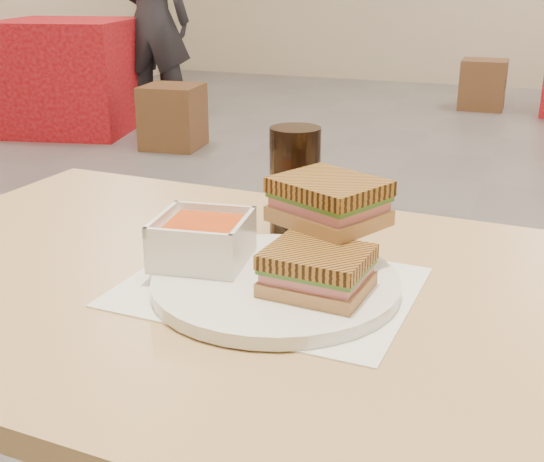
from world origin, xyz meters
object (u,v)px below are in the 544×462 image
at_px(panini_lower, 317,271).
at_px(bg_chair_0r, 173,117).
at_px(plate, 276,283).
at_px(patron_a, 152,20).
at_px(bg_table_0, 70,76).
at_px(bg_chair_0l, 92,103).
at_px(bg_chair_2l, 483,84).
at_px(cola_glass, 295,181).
at_px(soup_bowl, 203,242).
at_px(main_table, 286,371).

height_order(panini_lower, bg_chair_0r, panini_lower).
xyz_separation_m(plate, patron_a, (-2.58, 4.07, 0.02)).
bearing_deg(bg_table_0, plate, -50.05).
distance_m(bg_chair_0l, bg_chair_2l, 3.28).
height_order(cola_glass, bg_table_0, cola_glass).
relative_size(bg_chair_0r, bg_chair_2l, 0.99).
distance_m(soup_bowl, bg_table_0, 4.68).
xyz_separation_m(main_table, bg_chair_0r, (-2.07, 3.39, -0.43)).
bearing_deg(soup_bowl, bg_chair_0l, 127.43).
relative_size(bg_chair_2l, patron_a, 0.27).
xyz_separation_m(bg_chair_2l, patron_a, (-2.29, -1.58, 0.57)).
height_order(main_table, plate, plate).
relative_size(panini_lower, bg_chair_0r, 0.29).
bearing_deg(main_table, panini_lower, -30.00).
xyz_separation_m(main_table, patron_a, (-2.59, 4.06, 0.14)).
distance_m(cola_glass, bg_table_0, 4.57).
bearing_deg(panini_lower, soup_bowl, 168.51).
bearing_deg(bg_chair_0r, bg_table_0, 166.70).
bearing_deg(bg_table_0, soup_bowl, -50.91).
relative_size(soup_bowl, patron_a, 0.08).
distance_m(main_table, cola_glass, 0.28).
height_order(plate, soup_bowl, soup_bowl).
bearing_deg(cola_glass, panini_lower, -64.12).
bearing_deg(main_table, bg_chair_2l, 93.00).
bearing_deg(bg_chair_0l, bg_chair_0r, -11.86).
height_order(soup_bowl, bg_chair_0r, soup_bowl).
xyz_separation_m(main_table, bg_chair_2l, (-0.30, 5.64, -0.43)).
height_order(soup_bowl, panini_lower, soup_bowl).
distance_m(soup_bowl, patron_a, 4.75).
bearing_deg(bg_table_0, panini_lower, -49.66).
distance_m(plate, bg_table_0, 4.75).
bearing_deg(cola_glass, plate, -76.39).
bearing_deg(patron_a, bg_chair_0r, -52.28).
xyz_separation_m(main_table, plate, (-0.01, -0.01, 0.12)).
height_order(bg_chair_0r, bg_chair_2l, bg_chair_2l).
bearing_deg(bg_chair_0l, bg_chair_2l, 39.59).
distance_m(soup_bowl, bg_chair_0r, 3.95).
xyz_separation_m(main_table, soup_bowl, (-0.11, 0.01, 0.16)).
relative_size(bg_table_0, bg_chair_0l, 2.43).
xyz_separation_m(panini_lower, cola_glass, (-0.11, 0.22, 0.04)).
bearing_deg(main_table, patron_a, 122.52).
distance_m(plate, panini_lower, 0.07).
bearing_deg(main_table, cola_glass, 107.21).
distance_m(main_table, patron_a, 4.81).
height_order(main_table, bg_chair_0l, main_table).
relative_size(bg_chair_0r, patron_a, 0.27).
distance_m(panini_lower, bg_chair_0r, 4.06).
relative_size(panini_lower, cola_glass, 0.77).
xyz_separation_m(main_table, bg_chair_0l, (-2.83, 3.55, -0.41)).
bearing_deg(main_table, bg_table_0, 130.12).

